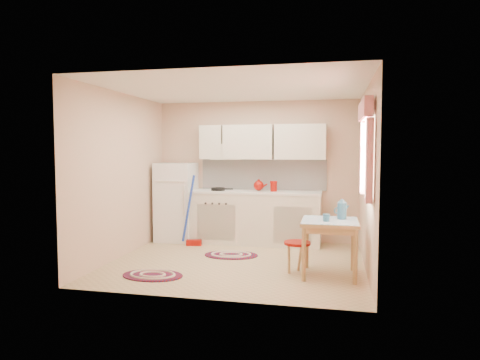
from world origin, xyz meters
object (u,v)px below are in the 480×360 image
object	(u,v)px
fridge	(176,202)
table	(329,248)
base_cabinets	(255,218)
stool	(297,257)

from	to	relation	value
fridge	table	distance (m)	3.20
fridge	table	size ratio (longest dim) A/B	1.94
fridge	base_cabinets	distance (m)	1.46
table	stool	bearing A→B (deg)	176.72
base_cabinets	table	xyz separation A→B (m)	(1.28, -1.69, -0.08)
table	stool	size ratio (longest dim) A/B	1.71
base_cabinets	stool	distance (m)	1.89
base_cabinets	fridge	bearing A→B (deg)	-178.01
table	stool	xyz separation A→B (m)	(-0.42, 0.02, -0.15)
base_cabinets	stool	world-z (taller)	base_cabinets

